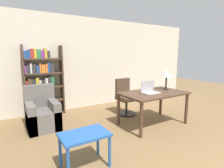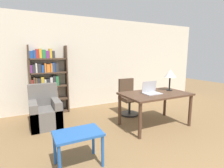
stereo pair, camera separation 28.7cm
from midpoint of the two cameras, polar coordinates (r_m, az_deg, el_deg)
The scene contains 8 objects.
wall_back at distance 5.51m, azimuth -8.18°, elevation 6.80°, with size 8.00×0.06×2.70m.
desk at distance 4.09m, azimuth 11.34°, elevation -4.02°, with size 1.50×0.91×0.76m.
laptop at distance 3.98m, azimuth 10.19°, elevation -2.07°, with size 0.38×0.26×0.27m.
table_lamp at distance 4.42m, azimuth 15.64°, elevation 3.31°, with size 0.28×0.28×0.50m.
office_chair at distance 4.77m, azimuth 2.59°, elevation -4.52°, with size 0.51×0.51×0.96m.
side_table_blue at distance 2.64m, azimuth -12.21°, elevation -17.18°, with size 0.67×0.45×0.51m.
armchair at distance 4.24m, azimuth -23.64°, elevation -9.12°, with size 0.65×0.75×0.93m.
bookshelf at distance 4.97m, azimuth -23.55°, elevation -0.02°, with size 0.97×0.28×1.85m.
Camera 1 is at (-2.30, -0.46, 1.60)m, focal length 28.00 mm.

